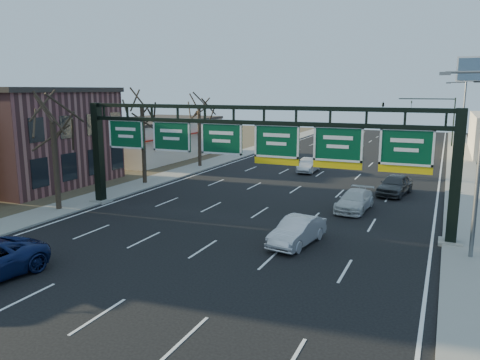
% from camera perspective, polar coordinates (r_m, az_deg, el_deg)
% --- Properties ---
extents(ground, '(160.00, 160.00, 0.00)m').
position_cam_1_polar(ground, '(22.91, -6.92, -9.86)').
color(ground, black).
rests_on(ground, ground).
extents(sidewalk_left, '(3.00, 120.00, 0.12)m').
position_cam_1_polar(sidewalk_left, '(45.88, -7.91, 0.75)').
color(sidewalk_left, gray).
rests_on(sidewalk_left, ground).
extents(sidewalk_right, '(3.00, 120.00, 0.12)m').
position_cam_1_polar(sidewalk_right, '(39.19, 25.87, -2.01)').
color(sidewalk_right, gray).
rests_on(sidewalk_right, ground).
extents(dirt_strip_left, '(21.00, 120.00, 0.06)m').
position_cam_1_polar(dirt_strip_left, '(53.27, -19.15, 1.63)').
color(dirt_strip_left, '#473D2B').
rests_on(dirt_strip_left, ground).
extents(lane_markings, '(21.60, 120.00, 0.01)m').
position_cam_1_polar(lane_markings, '(40.71, 7.61, -0.62)').
color(lane_markings, white).
rests_on(lane_markings, ground).
extents(sign_gantry, '(24.60, 1.20, 7.20)m').
position_cam_1_polar(sign_gantry, '(28.72, 1.34, 4.00)').
color(sign_gantry, black).
rests_on(sign_gantry, ground).
extents(brick_block, '(10.40, 12.40, 8.30)m').
position_cam_1_polar(brick_block, '(44.03, -24.10, 4.86)').
color(brick_block, brown).
rests_on(brick_block, ground).
extents(cream_strip, '(10.90, 18.40, 4.70)m').
position_cam_1_polar(cream_strip, '(57.74, -10.62, 5.06)').
color(cream_strip, beige).
rests_on(cream_strip, ground).
extents(tree_gantry, '(3.60, 3.60, 8.48)m').
position_cam_1_polar(tree_gantry, '(33.41, -22.03, 8.47)').
color(tree_gantry, '#2C2318').
rests_on(tree_gantry, sidewalk_left).
extents(tree_mid, '(3.60, 3.60, 9.24)m').
position_cam_1_polar(tree_mid, '(41.01, -11.93, 10.37)').
color(tree_mid, '#2C2318').
rests_on(tree_mid, sidewalk_left).
extents(tree_far, '(3.60, 3.60, 8.86)m').
position_cam_1_polar(tree_far, '(49.48, -5.05, 10.20)').
color(tree_far, '#2C2318').
rests_on(tree_far, sidewalk_left).
extents(streetlight_near, '(2.15, 0.22, 9.00)m').
position_cam_1_polar(streetlight_near, '(24.55, 26.94, 2.68)').
color(streetlight_near, slate).
rests_on(streetlight_near, sidewalk_right).
extents(streetlight_far, '(2.15, 0.22, 9.00)m').
position_cam_1_polar(streetlight_far, '(58.41, 25.43, 6.94)').
color(streetlight_far, slate).
rests_on(streetlight_far, sidewalk_right).
extents(traffic_signal_mast, '(10.16, 0.54, 7.00)m').
position_cam_1_polar(traffic_signal_mast, '(73.57, 19.90, 8.28)').
color(traffic_signal_mast, black).
rests_on(traffic_signal_mast, ground).
extents(car_silver_sedan, '(2.20, 4.58, 1.45)m').
position_cam_1_polar(car_silver_sedan, '(25.13, 6.99, -6.22)').
color(car_silver_sedan, silver).
rests_on(car_silver_sedan, ground).
extents(car_white_wagon, '(2.24, 4.80, 1.36)m').
position_cam_1_polar(car_white_wagon, '(32.85, 13.80, -2.44)').
color(car_white_wagon, silver).
rests_on(car_white_wagon, ground).
extents(car_grey_far, '(2.67, 4.97, 1.61)m').
position_cam_1_polar(car_grey_far, '(38.53, 18.36, -0.54)').
color(car_grey_far, '#3A3C3E').
rests_on(car_grey_far, ground).
extents(car_silver_distant, '(1.49, 4.22, 1.39)m').
position_cam_1_polar(car_silver_distant, '(47.19, 8.41, 1.80)').
color(car_silver_distant, '#BCBBC0').
rests_on(car_silver_distant, ground).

